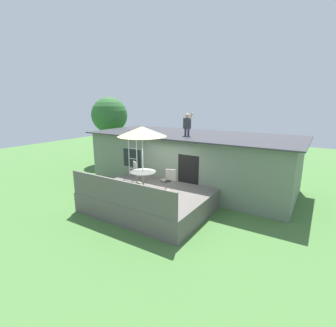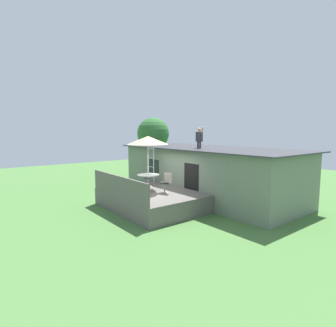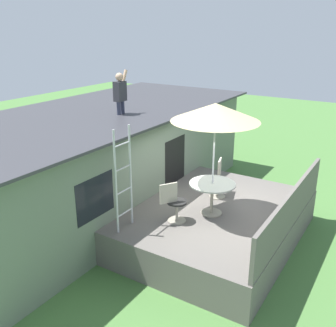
{
  "view_description": "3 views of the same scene",
  "coord_description": "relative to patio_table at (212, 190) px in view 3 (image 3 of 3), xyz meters",
  "views": [
    {
      "loc": [
        5.68,
        -7.68,
        4.23
      ],
      "look_at": [
        0.33,
        0.83,
        1.77
      ],
      "focal_mm": 26.73,
      "sensor_mm": 36.0,
      "label": 1
    },
    {
      "loc": [
        10.23,
        -7.17,
        3.57
      ],
      "look_at": [
        0.36,
        0.61,
        2.08
      ],
      "focal_mm": 29.28,
      "sensor_mm": 36.0,
      "label": 2
    },
    {
      "loc": [
        -7.52,
        -3.47,
        4.86
      ],
      "look_at": [
        -0.62,
        0.88,
        1.93
      ],
      "focal_mm": 41.26,
      "sensor_mm": 36.0,
      "label": 3
    }
  ],
  "objects": [
    {
      "name": "ground_plane",
      "position": [
        0.28,
        0.08,
        -1.39
      ],
      "size": [
        40.0,
        40.0,
        0.0
      ],
      "primitive_type": "plane",
      "color": "#477538"
    },
    {
      "name": "house",
      "position": [
        0.28,
        3.68,
        -0.03
      ],
      "size": [
        10.5,
        4.5,
        2.69
      ],
      "color": "slate",
      "rests_on": "ground"
    },
    {
      "name": "deck",
      "position": [
        0.28,
        0.08,
        -0.99
      ],
      "size": [
        4.71,
        3.67,
        0.8
      ],
      "primitive_type": "cube",
      "color": "#605B56",
      "rests_on": "ground"
    },
    {
      "name": "deck_railing",
      "position": [
        0.28,
        -1.71,
        -0.14
      ],
      "size": [
        4.61,
        0.08,
        0.9
      ],
      "primitive_type": "cube",
      "color": "#605B56",
      "rests_on": "deck"
    },
    {
      "name": "patio_table",
      "position": [
        0.0,
        0.0,
        0.0
      ],
      "size": [
        1.04,
        1.04,
        0.74
      ],
      "color": "#A59E8C",
      "rests_on": "deck"
    },
    {
      "name": "patio_umbrella",
      "position": [
        0.0,
        0.0,
        1.76
      ],
      "size": [
        1.9,
        1.9,
        2.54
      ],
      "color": "silver",
      "rests_on": "deck"
    },
    {
      "name": "step_ladder",
      "position": [
        -1.57,
        1.26,
        0.51
      ],
      "size": [
        0.52,
        0.04,
        2.2
      ],
      "color": "silver",
      "rests_on": "deck"
    },
    {
      "name": "person_figure",
      "position": [
        0.44,
        2.88,
        1.91
      ],
      "size": [
        0.47,
        0.2,
        1.11
      ],
      "color": "#33384C",
      "rests_on": "house"
    },
    {
      "name": "patio_chair_left",
      "position": [
        -0.8,
        0.52,
        -0.13
      ],
      "size": [
        0.57,
        0.46,
        0.92
      ],
      "rotation": [
        0.0,
        0.0,
        -0.58
      ],
      "color": "#A59E8C",
      "rests_on": "deck"
    },
    {
      "name": "patio_chair_right",
      "position": [
        0.97,
        0.3,
        -0.13
      ],
      "size": [
        0.61,
        0.44,
        0.92
      ],
      "rotation": [
        0.0,
        0.0,
        -2.84
      ],
      "color": "#A59E8C",
      "rests_on": "deck"
    }
  ]
}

